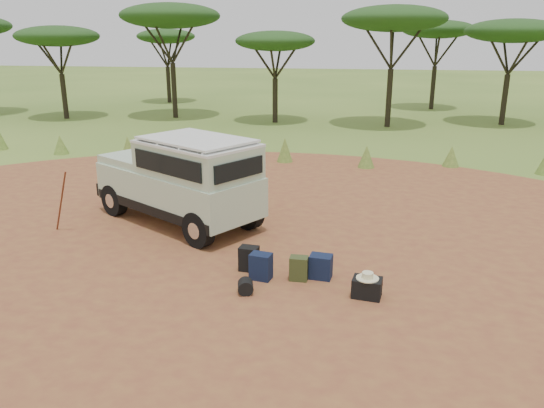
% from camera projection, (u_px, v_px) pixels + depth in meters
% --- Properties ---
extents(ground, '(140.00, 140.00, 0.00)m').
position_uv_depth(ground, '(223.00, 251.00, 11.56)').
color(ground, '#4D6F27').
rests_on(ground, ground).
extents(dirt_clearing, '(23.00, 23.00, 0.01)m').
position_uv_depth(dirt_clearing, '(223.00, 251.00, 11.56)').
color(dirt_clearing, '#905D2F').
rests_on(dirt_clearing, ground).
extents(grass_fringe, '(36.60, 1.60, 0.90)m').
position_uv_depth(grass_fringe, '(287.00, 152.00, 19.56)').
color(grass_fringe, '#4D6F27').
rests_on(grass_fringe, ground).
extents(acacia_treeline, '(46.70, 13.20, 6.26)m').
position_uv_depth(acacia_treeline, '(331.00, 29.00, 28.56)').
color(acacia_treeline, black).
rests_on(acacia_treeline, ground).
extents(safari_vehicle, '(4.81, 3.91, 2.23)m').
position_uv_depth(safari_vehicle, '(181.00, 181.00, 12.99)').
color(safari_vehicle, '#ABC3A6').
rests_on(safari_vehicle, ground).
extents(walking_staff, '(0.60, 0.29, 1.53)m').
position_uv_depth(walking_staff, '(61.00, 202.00, 12.45)').
color(walking_staff, maroon).
rests_on(walking_staff, ground).
extents(backpack_black, '(0.39, 0.31, 0.50)m').
position_uv_depth(backpack_black, '(249.00, 259.00, 10.53)').
color(backpack_black, black).
rests_on(backpack_black, ground).
extents(backpack_navy, '(0.44, 0.35, 0.52)m').
position_uv_depth(backpack_navy, '(261.00, 267.00, 10.14)').
color(backpack_navy, '#13223C').
rests_on(backpack_navy, ground).
extents(backpack_olive, '(0.34, 0.25, 0.48)m').
position_uv_depth(backpack_olive, '(299.00, 269.00, 10.11)').
color(backpack_olive, '#37431F').
rests_on(backpack_olive, ground).
extents(duffel_navy, '(0.45, 0.36, 0.47)m').
position_uv_depth(duffel_navy, '(321.00, 267.00, 10.19)').
color(duffel_navy, '#13223C').
rests_on(duffel_navy, ground).
extents(hard_case, '(0.56, 0.43, 0.36)m').
position_uv_depth(hard_case, '(367.00, 288.00, 9.46)').
color(hard_case, black).
rests_on(hard_case, ground).
extents(stuff_sack, '(0.34, 0.34, 0.28)m').
position_uv_depth(stuff_sack, '(246.00, 287.00, 9.60)').
color(stuff_sack, black).
rests_on(stuff_sack, ground).
extents(safari_hat, '(0.40, 0.40, 0.12)m').
position_uv_depth(safari_hat, '(368.00, 276.00, 9.39)').
color(safari_hat, beige).
rests_on(safari_hat, hard_case).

